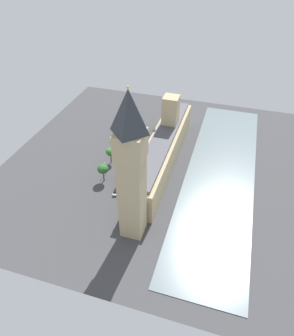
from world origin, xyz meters
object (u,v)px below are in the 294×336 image
object	(u,v)px
car_dark_green_by_river_gate	(155,131)
pedestrian_near_tower	(158,134)
parliament_building	(163,148)
plane_tree_opposite_hall	(125,132)
double_decker_bus_corner	(136,155)
plane_tree_far_end	(110,152)
plane_tree_under_trees	(136,119)
street_lamp_slot_11	(105,166)
clock_tower	(131,169)
car_white_trailing	(147,141)
car_blue_leading	(143,148)
car_silver_kerbside	(116,192)
plane_tree_slot_10	(103,169)
street_lamp_slot_12	(123,140)
double_decker_bus_midblock	(123,175)

from	to	relation	value
car_dark_green_by_river_gate	pedestrian_near_tower	size ratio (longest dim) A/B	2.66
parliament_building	plane_tree_opposite_hall	size ratio (longest dim) A/B	7.70
double_decker_bus_corner	plane_tree_far_end	size ratio (longest dim) A/B	1.26
plane_tree_under_trees	street_lamp_slot_11	size ratio (longest dim) A/B	1.42
clock_tower	plane_tree_opposite_hall	xyz separation A→B (m)	(23.97, -56.51, -23.42)
car_white_trailing	street_lamp_slot_11	size ratio (longest dim) A/B	0.68
car_blue_leading	street_lamp_slot_11	world-z (taller)	street_lamp_slot_11
car_dark_green_by_river_gate	car_silver_kerbside	size ratio (longest dim) A/B	1.00
plane_tree_slot_10	car_silver_kerbside	bearing A→B (deg)	141.42
plane_tree_slot_10	street_lamp_slot_12	size ratio (longest dim) A/B	1.52
parliament_building	car_white_trailing	bearing A→B (deg)	-48.93
car_dark_green_by_river_gate	plane_tree_opposite_hall	distance (m)	20.70
clock_tower	double_decker_bus_midblock	world-z (taller)	clock_tower
plane_tree_under_trees	plane_tree_opposite_hall	size ratio (longest dim) A/B	0.94
double_decker_bus_corner	street_lamp_slot_11	xyz separation A→B (m)	(10.12, 15.36, 2.06)
parliament_building	car_white_trailing	distance (m)	20.46
car_silver_kerbside	plane_tree_under_trees	xyz separation A→B (m)	(8.36, -54.34, 6.37)
car_white_trailing	plane_tree_far_end	xyz separation A→B (m)	(12.25, 22.06, 5.43)
car_white_trailing	car_blue_leading	xyz separation A→B (m)	(0.37, 6.58, -0.00)
double_decker_bus_midblock	plane_tree_far_end	size ratio (longest dim) A/B	1.27
plane_tree_far_end	street_lamp_slot_12	world-z (taller)	plane_tree_far_end
street_lamp_slot_11	car_silver_kerbside	bearing A→B (deg)	130.01
car_silver_kerbside	car_blue_leading	bearing A→B (deg)	-96.58
double_decker_bus_midblock	plane_tree_far_end	bearing A→B (deg)	-49.13
clock_tower	double_decker_bus_midblock	size ratio (longest dim) A/B	5.63
car_dark_green_by_river_gate	double_decker_bus_corner	distance (m)	27.80
car_silver_kerbside	street_lamp_slot_12	size ratio (longest dim) A/B	0.74
pedestrian_near_tower	plane_tree_far_end	bearing A→B (deg)	71.24
parliament_building	street_lamp_slot_12	bearing A→B (deg)	-15.98
clock_tower	plane_tree_under_trees	world-z (taller)	clock_tower
double_decker_bus_corner	parliament_building	bearing A→B (deg)	-174.19
parliament_building	street_lamp_slot_11	size ratio (longest dim) A/B	11.61
car_silver_kerbside	pedestrian_near_tower	distance (m)	52.47
car_dark_green_by_river_gate	car_blue_leading	xyz separation A→B (m)	(1.32, 18.19, -0.00)
double_decker_bus_midblock	car_blue_leading	bearing A→B (deg)	-96.41
car_white_trailing	plane_tree_opposite_hall	xyz separation A→B (m)	(10.98, 3.93, 6.69)
car_blue_leading	plane_tree_under_trees	distance (m)	21.33
double_decker_bus_corner	street_lamp_slot_11	bearing A→B (deg)	55.40
car_silver_kerbside	parliament_building	bearing A→B (deg)	-120.94
plane_tree_under_trees	plane_tree_slot_10	bearing A→B (deg)	89.81
car_blue_leading	plane_tree_opposite_hall	world-z (taller)	plane_tree_opposite_hall
car_silver_kerbside	plane_tree_far_end	xyz separation A→B (m)	(10.67, -20.89, 5.44)
clock_tower	plane_tree_under_trees	distance (m)	79.05
double_decker_bus_corner	plane_tree_opposite_hall	bearing A→B (deg)	-52.15
street_lamp_slot_12	pedestrian_near_tower	bearing A→B (deg)	-131.55
pedestrian_near_tower	car_blue_leading	bearing A→B (deg)	83.48
plane_tree_under_trees	plane_tree_slot_10	distance (m)	47.55
pedestrian_near_tower	plane_tree_slot_10	world-z (taller)	plane_tree_slot_10
plane_tree_far_end	parliament_building	bearing A→B (deg)	-162.75
plane_tree_opposite_hall	street_lamp_slot_12	xyz separation A→B (m)	(0.09, 3.68, -3.40)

